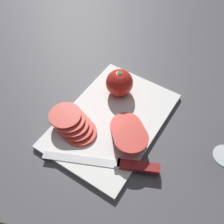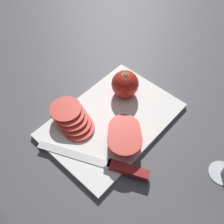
% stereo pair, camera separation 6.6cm
% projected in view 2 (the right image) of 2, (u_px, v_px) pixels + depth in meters
% --- Properties ---
extents(ground_plane, '(3.00, 3.00, 0.00)m').
position_uv_depth(ground_plane, '(122.00, 116.00, 0.71)').
color(ground_plane, '#4C4C51').
extents(cutting_board, '(0.35, 0.24, 0.01)m').
position_uv_depth(cutting_board, '(112.00, 120.00, 0.69)').
color(cutting_board, white).
rests_on(cutting_board, ground_plane).
extents(whole_tomato, '(0.08, 0.08, 0.08)m').
position_uv_depth(whole_tomato, '(125.00, 84.00, 0.71)').
color(whole_tomato, red).
rests_on(whole_tomato, cutting_board).
extents(knife, '(0.13, 0.26, 0.01)m').
position_uv_depth(knife, '(116.00, 166.00, 0.60)').
color(knife, silver).
rests_on(knife, cutting_board).
extents(tomato_slice_stack_near, '(0.09, 0.13, 0.04)m').
position_uv_depth(tomato_slice_stack_near, '(72.00, 119.00, 0.66)').
color(tomato_slice_stack_near, '#D63D33').
rests_on(tomato_slice_stack_near, cutting_board).
extents(tomato_slice_stack_far, '(0.13, 0.12, 0.05)m').
position_uv_depth(tomato_slice_stack_far, '(124.00, 134.00, 0.63)').
color(tomato_slice_stack_far, '#D63D33').
rests_on(tomato_slice_stack_far, cutting_board).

